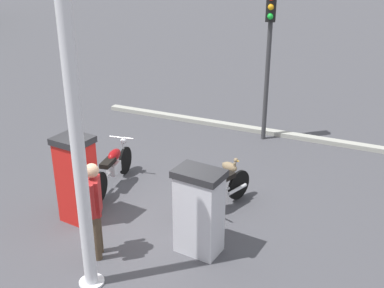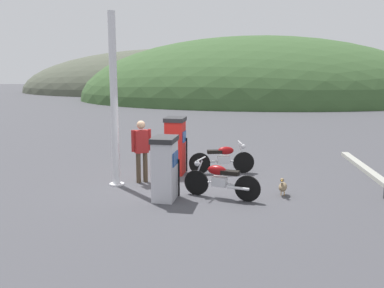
# 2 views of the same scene
# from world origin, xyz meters

# --- Properties ---
(ground_plane) EXTENTS (120.00, 120.00, 0.00)m
(ground_plane) POSITION_xyz_m (0.00, 0.00, 0.00)
(ground_plane) COLOR #424247
(fuel_pump_near) EXTENTS (0.67, 0.87, 1.55)m
(fuel_pump_near) POSITION_xyz_m (-0.27, -1.25, 0.79)
(fuel_pump_near) COLOR silver
(fuel_pump_near) RESTS_ON ground
(fuel_pump_far) EXTENTS (0.68, 0.73, 1.72)m
(fuel_pump_far) POSITION_xyz_m (-0.27, 1.26, 0.87)
(fuel_pump_far) COLOR red
(fuel_pump_far) RESTS_ON ground
(motorcycle_near_pump) EXTENTS (1.88, 0.86, 0.96)m
(motorcycle_near_pump) POSITION_xyz_m (1.07, -1.06, 0.48)
(motorcycle_near_pump) COLOR black
(motorcycle_near_pump) RESTS_ON ground
(motorcycle_far_pump) EXTENTS (1.98, 0.56, 0.96)m
(motorcycle_far_pump) POSITION_xyz_m (1.15, 1.40, 0.48)
(motorcycle_far_pump) COLOR black
(motorcycle_far_pump) RESTS_ON ground
(attendant_person) EXTENTS (0.55, 0.35, 1.74)m
(attendant_person) POSITION_xyz_m (-1.11, 0.25, 1.01)
(attendant_person) COLOR #473828
(attendant_person) RESTS_ON ground
(wandering_duck) EXTENTS (0.31, 0.49, 0.50)m
(wandering_duck) POSITION_xyz_m (2.65, -0.77, 0.24)
(wandering_duck) COLOR #847051
(wandering_duck) RESTS_ON ground
(roadside_traffic_light) EXTENTS (0.39, 0.27, 3.90)m
(roadside_traffic_light) POSITION_xyz_m (5.09, -0.86, 2.65)
(roadside_traffic_light) COLOR #38383A
(roadside_traffic_light) RESTS_ON ground
(canopy_support_pole) EXTENTS (0.40, 0.40, 4.62)m
(canopy_support_pole) POSITION_xyz_m (-1.76, -0.05, 2.23)
(canopy_support_pole) COLOR silver
(canopy_support_pole) RESTS_ON ground
(road_edge_kerb) EXTENTS (0.32, 8.65, 0.12)m
(road_edge_kerb) POSITION_xyz_m (5.57, 0.00, 0.06)
(road_edge_kerb) COLOR #9E9E93
(road_edge_kerb) RESTS_ON ground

